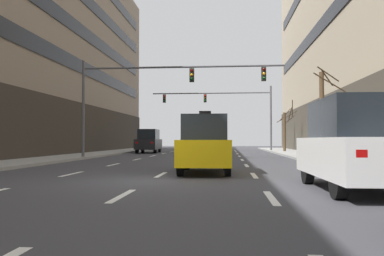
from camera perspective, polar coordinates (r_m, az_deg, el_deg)
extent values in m
plane|color=#38383D|center=(11.49, -6.31, -7.80)|extent=(120.00, 120.00, 0.00)
cube|color=silver|center=(14.33, -17.36, -6.50)|extent=(0.16, 2.00, 0.01)
cube|color=silver|center=(19.04, -11.58, -5.34)|extent=(0.16, 2.00, 0.01)
cube|color=silver|center=(23.86, -8.12, -4.61)|extent=(0.16, 2.00, 0.01)
cube|color=silver|center=(28.75, -5.83, -4.12)|extent=(0.16, 2.00, 0.01)
cube|color=silver|center=(33.67, -4.21, -3.77)|extent=(0.16, 2.00, 0.01)
cube|color=silver|center=(38.61, -3.01, -3.51)|extent=(0.16, 2.00, 0.01)
cube|color=silver|center=(43.56, -2.08, -3.30)|extent=(0.16, 2.00, 0.01)
cube|color=silver|center=(8.59, -10.34, -9.83)|extent=(0.16, 2.00, 0.01)
cube|color=silver|center=(13.45, -4.61, -6.90)|extent=(0.16, 2.00, 0.01)
cube|color=silver|center=(18.38, -1.97, -5.50)|extent=(0.16, 2.00, 0.01)
cube|color=silver|center=(23.34, -0.45, -4.70)|extent=(0.16, 2.00, 0.01)
cube|color=silver|center=(28.32, 0.54, -4.17)|extent=(0.16, 2.00, 0.01)
cube|color=silver|center=(33.30, 1.23, -3.80)|extent=(0.16, 2.00, 0.01)
cube|color=silver|center=(38.29, 1.73, -3.53)|extent=(0.16, 2.00, 0.01)
cube|color=silver|center=(43.28, 2.13, -3.32)|extent=(0.16, 2.00, 0.01)
cube|color=silver|center=(8.34, 11.64, -10.07)|extent=(0.16, 2.00, 0.01)
cube|color=silver|center=(13.29, 9.18, -6.94)|extent=(0.16, 2.00, 0.01)
cube|color=silver|center=(18.27, 8.06, -5.51)|extent=(0.16, 2.00, 0.01)
cube|color=silver|center=(23.25, 7.43, -4.69)|extent=(0.16, 2.00, 0.01)
cube|color=silver|center=(28.24, 7.02, -4.16)|extent=(0.16, 2.00, 0.01)
cube|color=silver|center=(33.24, 6.73, -3.79)|extent=(0.16, 2.00, 0.01)
cube|color=silver|center=(38.23, 6.52, -3.52)|extent=(0.16, 2.00, 0.01)
cube|color=silver|center=(43.23, 6.36, -3.31)|extent=(0.16, 2.00, 0.01)
cylinder|color=black|center=(36.81, -7.30, -3.08)|extent=(0.24, 0.67, 0.66)
cylinder|color=black|center=(36.54, -4.81, -3.09)|extent=(0.24, 0.67, 0.66)
cylinder|color=black|center=(34.14, -8.15, -3.18)|extent=(0.24, 0.67, 0.66)
cylinder|color=black|center=(33.85, -5.47, -3.20)|extent=(0.24, 0.67, 0.66)
cube|color=black|center=(35.32, -6.42, -2.40)|extent=(1.99, 4.49, 0.91)
cube|color=black|center=(35.32, -6.42, -0.93)|extent=(1.69, 2.67, 0.91)
cube|color=white|center=(37.57, -6.83, -2.12)|extent=(0.20, 0.09, 0.14)
cube|color=red|center=(33.30, -8.16, -2.16)|extent=(0.20, 0.09, 0.14)
cube|color=white|center=(37.36, -4.87, -2.12)|extent=(0.20, 0.09, 0.14)
cube|color=red|center=(33.06, -5.95, -2.18)|extent=(0.20, 0.09, 0.14)
cylinder|color=black|center=(15.56, -0.79, -5.02)|extent=(0.23, 0.65, 0.65)
cylinder|color=black|center=(15.51, 5.02, -5.02)|extent=(0.23, 0.65, 0.65)
cylinder|color=black|center=(12.92, -1.72, -5.69)|extent=(0.23, 0.65, 0.65)
cylinder|color=black|center=(12.87, 5.29, -5.70)|extent=(0.23, 0.65, 0.65)
cube|color=yellow|center=(14.17, 1.96, -3.55)|extent=(1.91, 4.36, 0.88)
cube|color=black|center=(14.17, 1.95, 0.02)|extent=(1.63, 2.59, 0.88)
cube|color=white|center=(16.31, -0.03, -2.77)|extent=(0.20, 0.08, 0.14)
cube|color=red|center=(12.09, -1.36, -3.14)|extent=(0.20, 0.08, 0.14)
cube|color=white|center=(16.28, 4.42, -2.76)|extent=(0.20, 0.08, 0.14)
cube|color=red|center=(12.04, 4.66, -3.14)|extent=(0.20, 0.08, 0.14)
cube|color=black|center=(14.20, 1.95, 2.16)|extent=(0.44, 0.21, 0.18)
cylinder|color=black|center=(37.23, 2.68, -3.09)|extent=(0.24, 0.65, 0.64)
cylinder|color=black|center=(37.27, 5.06, -3.09)|extent=(0.24, 0.65, 0.64)
cylinder|color=black|center=(34.62, 2.70, -3.20)|extent=(0.24, 0.65, 0.64)
cylinder|color=black|center=(34.67, 5.26, -3.19)|extent=(0.24, 0.65, 0.64)
cube|color=yellow|center=(35.94, 3.92, -2.65)|extent=(1.98, 4.33, 0.62)
cube|color=black|center=(35.74, 3.93, -1.63)|extent=(1.63, 1.91, 0.66)
cube|color=white|center=(38.01, 2.90, -2.43)|extent=(0.20, 0.09, 0.14)
cube|color=red|center=(33.84, 2.96, -2.52)|extent=(0.20, 0.09, 0.14)
cube|color=white|center=(38.04, 4.78, -2.43)|extent=(0.20, 0.09, 0.14)
cube|color=red|center=(33.87, 5.07, -2.52)|extent=(0.20, 0.09, 0.14)
cube|color=black|center=(35.74, 3.93, -0.96)|extent=(0.43, 0.21, 0.17)
cylinder|color=black|center=(11.13, 16.73, -6.18)|extent=(0.24, 0.68, 0.68)
cylinder|color=black|center=(11.60, 24.75, -5.91)|extent=(0.24, 0.68, 0.68)
cylinder|color=black|center=(8.45, 20.84, -7.59)|extent=(0.24, 0.68, 0.68)
cube|color=white|center=(9.99, 23.07, -3.97)|extent=(1.96, 4.56, 0.93)
cube|color=black|center=(9.99, 23.01, 1.35)|extent=(1.69, 2.70, 0.93)
cube|color=white|center=(11.95, 16.59, -2.86)|extent=(0.21, 0.09, 0.14)
cube|color=red|center=(7.66, 23.73, -3.48)|extent=(0.21, 0.09, 0.14)
cube|color=white|center=(12.30, 22.65, -2.77)|extent=(0.21, 0.09, 0.14)
cylinder|color=#4C4C51|center=(25.38, -15.78, 2.78)|extent=(0.18, 0.18, 6.07)
cylinder|color=#4C4C51|center=(24.22, -1.52, 9.01)|extent=(12.57, 0.12, 0.12)
cube|color=black|center=(24.07, -0.02, 7.82)|extent=(0.28, 0.24, 0.84)
sphere|color=#4B0704|center=(23.97, -0.05, 8.49)|extent=(0.17, 0.17, 0.17)
sphere|color=orange|center=(23.93, -0.05, 7.88)|extent=(0.17, 0.17, 0.17)
sphere|color=#073E10|center=(23.89, -0.05, 7.26)|extent=(0.17, 0.17, 0.17)
cube|color=black|center=(24.08, 10.56, 7.85)|extent=(0.28, 0.24, 0.84)
sphere|color=#4B0704|center=(23.99, 10.59, 8.52)|extent=(0.17, 0.17, 0.17)
sphere|color=orange|center=(23.94, 10.60, 7.90)|extent=(0.17, 0.17, 0.17)
sphere|color=#073E10|center=(23.90, 10.60, 7.29)|extent=(0.17, 0.17, 0.17)
cylinder|color=#4C4C51|center=(39.97, 11.61, 1.48)|extent=(0.18, 0.18, 6.55)
cylinder|color=#4C4C51|center=(39.98, 2.83, 5.17)|extent=(12.19, 0.12, 0.12)
cube|color=black|center=(39.95, 1.96, 4.42)|extent=(0.28, 0.24, 0.84)
sphere|color=red|center=(39.83, 1.95, 4.82)|extent=(0.17, 0.17, 0.17)
sphere|color=#523505|center=(39.81, 1.95, 4.45)|extent=(0.17, 0.17, 0.17)
sphere|color=#073E10|center=(39.78, 1.95, 4.07)|extent=(0.17, 0.17, 0.17)
cube|color=black|center=(40.40, -4.11, 4.36)|extent=(0.28, 0.24, 0.84)
sphere|color=red|center=(40.29, -4.14, 4.75)|extent=(0.17, 0.17, 0.17)
sphere|color=#523505|center=(40.27, -4.14, 4.38)|extent=(0.17, 0.17, 0.17)
sphere|color=#073E10|center=(40.24, -4.15, 4.01)|extent=(0.17, 0.17, 0.17)
cylinder|color=#4C3823|center=(36.92, 13.52, -0.55)|extent=(0.25, 0.25, 3.59)
cylinder|color=#42301E|center=(37.47, 14.08, 1.07)|extent=(1.00, 0.96, 0.90)
cylinder|color=#42301E|center=(37.47, 13.64, 1.95)|extent=(1.01, 0.40, 1.12)
cylinder|color=#42301E|center=(37.03, 14.62, 2.79)|extent=(0.28, 1.49, 1.51)
cylinder|color=#42301E|center=(37.90, 13.83, 1.63)|extent=(1.83, 0.77, 1.09)
cylinder|color=#42301E|center=(37.13, 14.34, 2.11)|extent=(0.19, 1.16, 1.08)
cylinder|color=#4C3823|center=(23.02, 18.67, 1.81)|extent=(0.26, 0.26, 4.92)
cylinder|color=#42301E|center=(22.38, 19.69, 6.37)|extent=(1.84, 0.49, 1.06)
cylinder|color=#42301E|center=(22.71, 19.50, 7.54)|extent=(1.30, 0.49, 0.82)
cylinder|color=#42301E|center=(22.94, 19.33, 7.08)|extent=(0.81, 0.49, 0.93)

